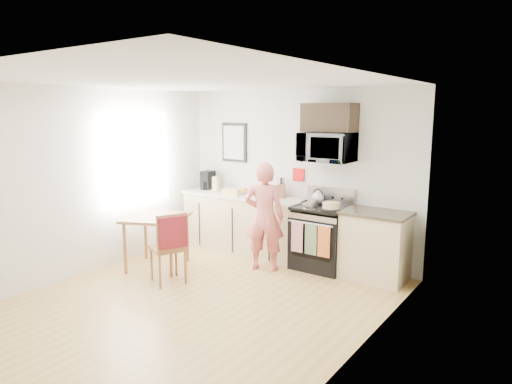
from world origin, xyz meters
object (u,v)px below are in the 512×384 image
Objects in this scene: person at (264,217)px; chair at (171,239)px; microwave at (327,147)px; range at (322,239)px; cake at (331,206)px; dining_table at (156,222)px.

person is 1.60× the size of chair.
microwave is at bearing 79.93° from chair.
person is at bearing -141.09° from range.
cake is (1.49, 1.62, 0.34)m from chair.
person reaches higher than cake.
microwave reaches higher than person.
cake is (2.18, 1.23, 0.29)m from dining_table.
microwave is 2.52m from chair.
microwave reaches higher than dining_table.
person is 1.39m from chair.
chair is 3.30× the size of cake.
range is 0.59m from cake.
person is at bearing -155.01° from cake.
range reaches higher than chair.
dining_table is 0.97× the size of chair.
cake is at bearing 29.52° from dining_table.
dining_table is at bearing -145.43° from range.
cake is (0.20, -0.23, -0.79)m from microwave.
range reaches higher than dining_table.
person reaches higher than chair.
range is 3.93× the size of cake.
microwave reaches higher than chair.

